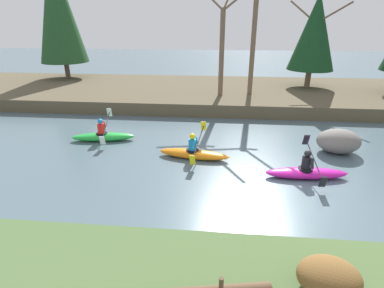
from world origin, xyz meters
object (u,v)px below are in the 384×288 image
kayaker_trailing (104,136)px  kayaker_middle (194,153)px  kayaker_lead (307,172)px  boulder_midstream (339,141)px

kayaker_trailing → kayaker_middle: bearing=-28.4°
kayaker_lead → boulder_midstream: kayaker_lead is taller
kayaker_lead → kayaker_trailing: (-8.03, 2.60, 0.00)m
kayaker_lead → kayaker_trailing: 8.44m
kayaker_middle → kayaker_trailing: 4.36m
kayaker_middle → boulder_midstream: kayaker_middle is taller
kayaker_lead → kayaker_middle: same height
kayaker_trailing → boulder_midstream: kayaker_trailing is taller
kayaker_lead → kayaker_trailing: same height
kayaker_middle → boulder_midstream: bearing=19.4°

